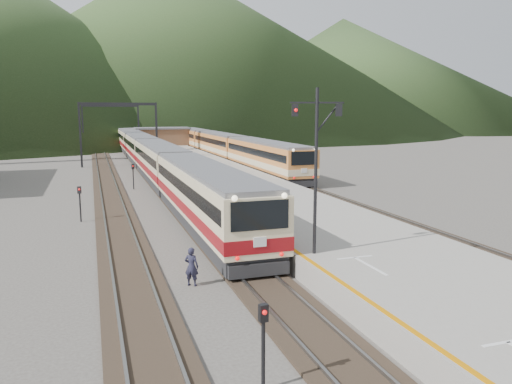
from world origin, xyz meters
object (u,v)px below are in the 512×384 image
object	(u,v)px
main_train	(140,147)
worker	(192,267)
signal_mast	(316,154)
second_train	(219,144)

from	to	relation	value
main_train	worker	bearing A→B (deg)	-93.07
signal_mast	worker	size ratio (longest dim) A/B	4.33
second_train	worker	distance (m)	54.06
main_train	second_train	bearing A→B (deg)	7.89
second_train	main_train	bearing A→B (deg)	-172.11
second_train	signal_mast	distance (m)	53.45
main_train	worker	size ratio (longest dim) A/B	64.07
signal_mast	worker	distance (m)	6.82
signal_mast	worker	xyz separation A→B (m)	(-5.18, 0.44, -4.41)
main_train	signal_mast	world-z (taller)	signal_mast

